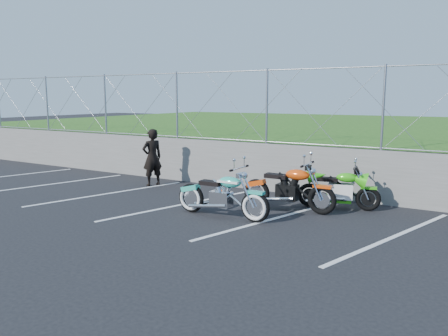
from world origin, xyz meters
The scene contains 9 objects.
ground centered at (0.00, 0.00, 0.00)m, with size 90.00×90.00×0.00m, color black.
retaining_wall centered at (0.00, 3.50, 0.65)m, with size 30.00×0.22×1.30m, color #62615D.
grass_field centered at (0.00, 13.50, 0.65)m, with size 30.00×20.00×1.30m, color #275316.
chain_link_fence centered at (0.00, 3.50, 2.30)m, with size 28.00×0.03×2.00m.
parking_lines centered at (1.20, 1.00, 0.00)m, with size 18.29×4.31×0.01m.
cruiser_turquoise centered at (1.39, 0.53, 0.45)m, with size 2.24×0.71×1.11m.
naked_orange centered at (2.39, 1.79, 0.47)m, with size 2.22×0.75×1.11m.
sportbike_green centered at (3.33, 2.50, 0.42)m, with size 1.85×0.66×0.97m.
person_standing centered at (-2.10, 2.40, 0.82)m, with size 0.60×0.39×1.65m, color black.
Camera 1 is at (6.03, -7.27, 2.56)m, focal length 35.00 mm.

